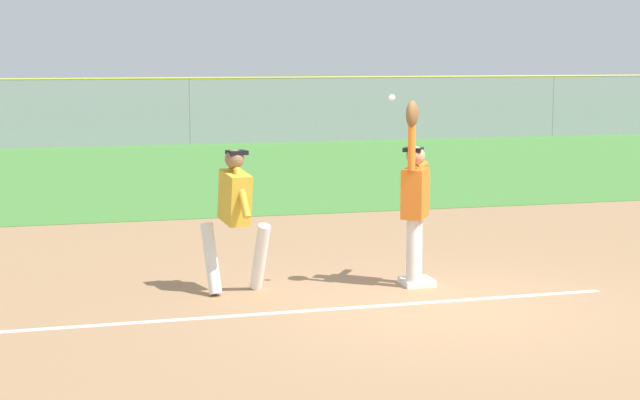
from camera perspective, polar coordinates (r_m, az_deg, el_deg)
ground_plane at (r=11.46m, az=6.79°, el=-6.01°), size 71.28×71.28×0.00m
outfield_grass at (r=24.81m, az=-5.17°, el=1.74°), size 50.47×14.55×0.01m
chalk_foul_line at (r=10.83m, az=-13.10°, el=-6.99°), size 12.00×0.19×0.01m
first_base at (r=12.44m, az=5.55°, el=-4.66°), size 0.38×0.38×0.08m
fielder at (r=12.19m, az=5.42°, el=0.24°), size 0.58×0.81×2.28m
runner at (r=11.85m, az=-4.85°, el=-0.59°), size 0.81×0.84×1.72m
baseball at (r=11.71m, az=4.12°, el=5.84°), size 0.07×0.07×0.07m
outfield_fence at (r=31.89m, az=-7.41°, el=5.05°), size 50.55×0.08×2.12m
parked_car_black at (r=36.47m, az=-14.35°, el=4.66°), size 4.56×2.45×1.25m
parked_car_white at (r=36.88m, az=-5.42°, el=4.91°), size 4.42×2.15×1.25m
parked_car_green at (r=37.87m, az=2.95°, el=5.03°), size 4.51×2.34×1.25m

